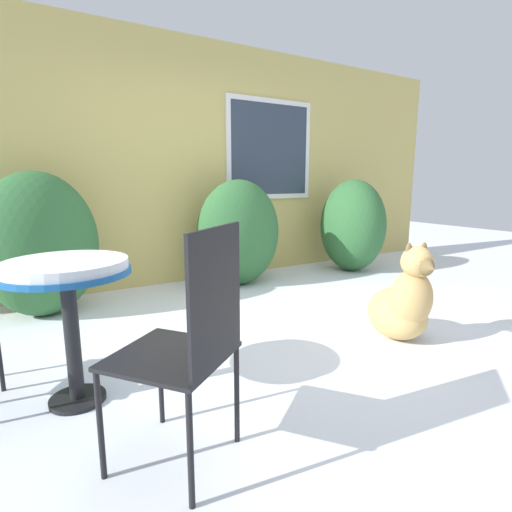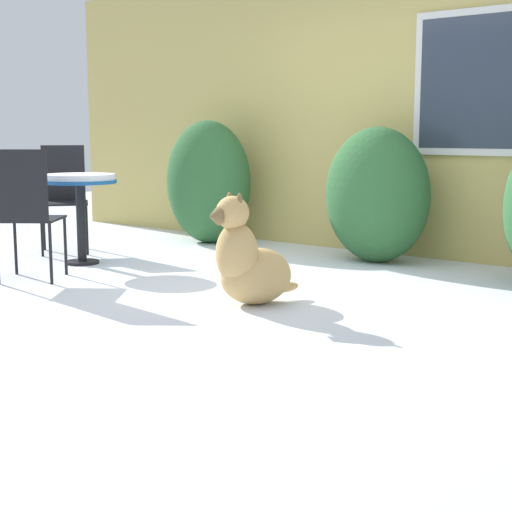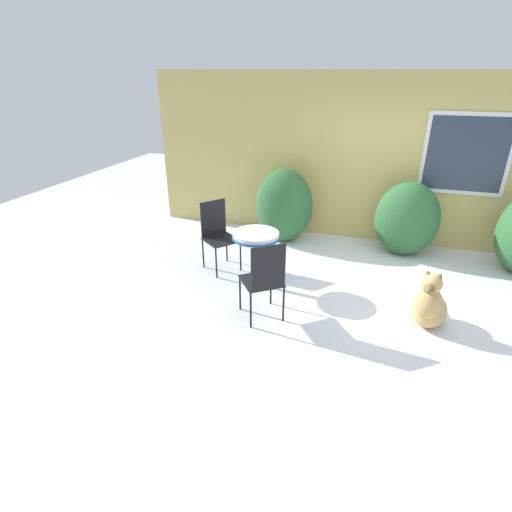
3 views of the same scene
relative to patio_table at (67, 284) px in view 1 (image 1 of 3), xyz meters
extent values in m
plane|color=white|center=(1.49, -0.01, -0.65)|extent=(16.00, 16.00, 0.00)
cube|color=tan|center=(1.49, 2.19, 0.70)|extent=(8.00, 0.06, 2.71)
cube|color=silver|center=(2.65, 2.15, 0.89)|extent=(1.24, 0.04, 1.22)
cube|color=#2D3847|center=(2.65, 2.13, 0.89)|extent=(1.12, 0.01, 1.10)
ellipsoid|color=#2D6033|center=(-0.03, 1.66, -0.03)|extent=(0.96, 0.71, 1.25)
ellipsoid|color=#2D6033|center=(1.93, 1.68, -0.06)|extent=(0.97, 0.67, 1.18)
ellipsoid|color=#2D6033|center=(3.54, 1.54, -0.06)|extent=(0.78, 0.88, 1.18)
cylinder|color=black|center=(0.00, 0.00, -0.64)|extent=(0.29, 0.29, 0.03)
cylinder|color=black|center=(0.00, 0.00, -0.29)|extent=(0.08, 0.08, 0.67)
cylinder|color=#195699|center=(0.00, 0.00, 0.06)|extent=(0.63, 0.63, 0.03)
cylinder|color=white|center=(0.00, 0.00, 0.10)|extent=(0.61, 0.61, 0.05)
cube|color=black|center=(0.29, -0.70, -0.18)|extent=(0.62, 0.62, 0.02)
cube|color=black|center=(0.42, -0.87, 0.09)|extent=(0.33, 0.26, 0.53)
cylinder|color=black|center=(0.33, -0.42, -0.42)|extent=(0.02, 0.02, 0.46)
cylinder|color=black|center=(0.01, -0.66, -0.42)|extent=(0.02, 0.02, 0.46)
cylinder|color=black|center=(0.57, -0.74, -0.42)|extent=(0.02, 0.02, 0.46)
cylinder|color=black|center=(0.25, -0.99, -0.42)|extent=(0.02, 0.02, 0.46)
ellipsoid|color=tan|center=(2.19, -0.30, -0.46)|extent=(0.52, 0.59, 0.38)
ellipsoid|color=tan|center=(2.14, -0.44, -0.30)|extent=(0.37, 0.34, 0.41)
sphere|color=tan|center=(2.13, -0.47, -0.03)|extent=(0.22, 0.22, 0.22)
cone|color=brown|center=(2.09, -0.61, -0.05)|extent=(0.14, 0.10, 0.12)
ellipsoid|color=brown|center=(2.08, -0.44, 0.05)|extent=(0.05, 0.04, 0.10)
ellipsoid|color=brown|center=(2.20, -0.48, 0.05)|extent=(0.05, 0.04, 0.10)
ellipsoid|color=tan|center=(2.25, -0.07, -0.57)|extent=(0.14, 0.25, 0.07)
camera|label=1|loc=(-0.21, -2.18, 0.52)|focal=28.00mm
camera|label=2|loc=(5.40, -4.26, 0.48)|focal=55.00mm
camera|label=3|loc=(1.46, -4.62, 2.06)|focal=28.00mm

